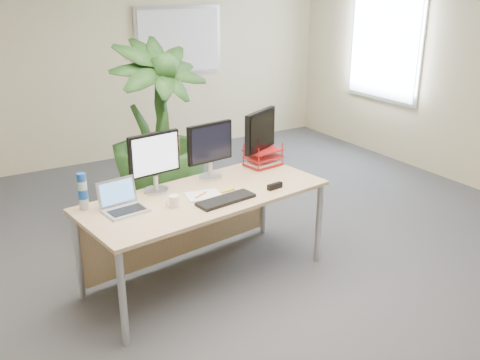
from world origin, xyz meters
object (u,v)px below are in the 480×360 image
monitor_right (210,147)px  laptop (122,203)px  floor_plant (160,155)px  desk (198,208)px  monitor_left (155,159)px

monitor_right → laptop: 0.94m
floor_plant → laptop: floor_plant is taller
monitor_right → floor_plant: bearing=96.9°
laptop → desk: bearing=5.6°
desk → floor_plant: size_ratio=1.38×
monitor_left → monitor_right: 0.52m
laptop → floor_plant: bearing=55.4°
floor_plant → monitor_right: bearing=-83.1°
monitor_right → monitor_left: bearing=-174.0°
monitor_left → desk: bearing=-26.0°
desk → monitor_left: size_ratio=4.28×
monitor_right → laptop: size_ratio=1.44×
desk → laptop: laptop is taller
desk → laptop: size_ratio=6.21×
monitor_left → monitor_right: (0.52, 0.05, -0.00)m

